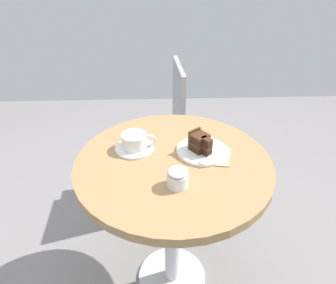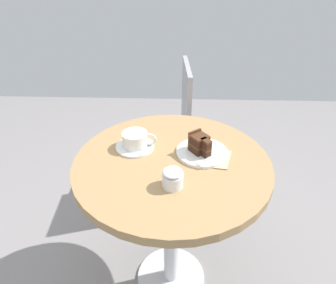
% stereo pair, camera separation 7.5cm
% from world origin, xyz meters
% --- Properties ---
extents(ground_plane, '(4.40, 4.40, 0.01)m').
position_xyz_m(ground_plane, '(0.00, 0.00, -0.01)').
color(ground_plane, gray).
rests_on(ground_plane, ground).
extents(cafe_table, '(0.75, 0.75, 0.74)m').
position_xyz_m(cafe_table, '(0.00, 0.00, 0.62)').
color(cafe_table, '#A37F51').
rests_on(cafe_table, ground).
extents(saucer, '(0.15, 0.15, 0.01)m').
position_xyz_m(saucer, '(-0.15, 0.08, 0.74)').
color(saucer, white).
rests_on(saucer, cafe_table).
extents(coffee_cup, '(0.14, 0.10, 0.06)m').
position_xyz_m(coffee_cup, '(-0.15, 0.08, 0.78)').
color(coffee_cup, white).
rests_on(coffee_cup, saucer).
extents(teaspoon, '(0.03, 0.09, 0.00)m').
position_xyz_m(teaspoon, '(-0.11, 0.05, 0.75)').
color(teaspoon, silver).
rests_on(teaspoon, saucer).
extents(cake_plate, '(0.20, 0.20, 0.01)m').
position_xyz_m(cake_plate, '(0.12, 0.05, 0.75)').
color(cake_plate, white).
rests_on(cake_plate, cafe_table).
extents(cake_slice, '(0.09, 0.10, 0.08)m').
position_xyz_m(cake_slice, '(0.10, 0.04, 0.79)').
color(cake_slice, '#381E14').
rests_on(cake_slice, cake_plate).
extents(fork, '(0.10, 0.12, 0.00)m').
position_xyz_m(fork, '(0.13, -0.01, 0.75)').
color(fork, silver).
rests_on(fork, cake_plate).
extents(napkin, '(0.15, 0.15, 0.00)m').
position_xyz_m(napkin, '(0.16, 0.02, 0.74)').
color(napkin, tan).
rests_on(napkin, cafe_table).
extents(cafe_chair, '(0.40, 0.40, 0.90)m').
position_xyz_m(cafe_chair, '(-0.02, 0.63, 0.53)').
color(cafe_chair, '#9E9EA3').
rests_on(cafe_chair, ground).
extents(sugar_pot, '(0.07, 0.07, 0.07)m').
position_xyz_m(sugar_pot, '(0.01, -0.15, 0.77)').
color(sugar_pot, white).
rests_on(sugar_pot, cafe_table).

